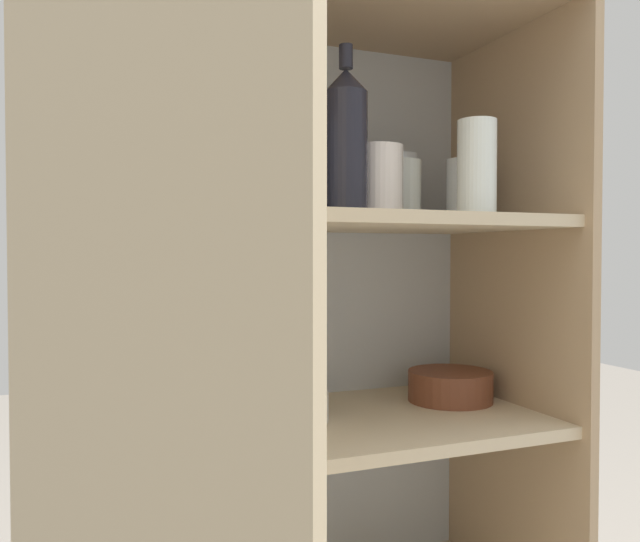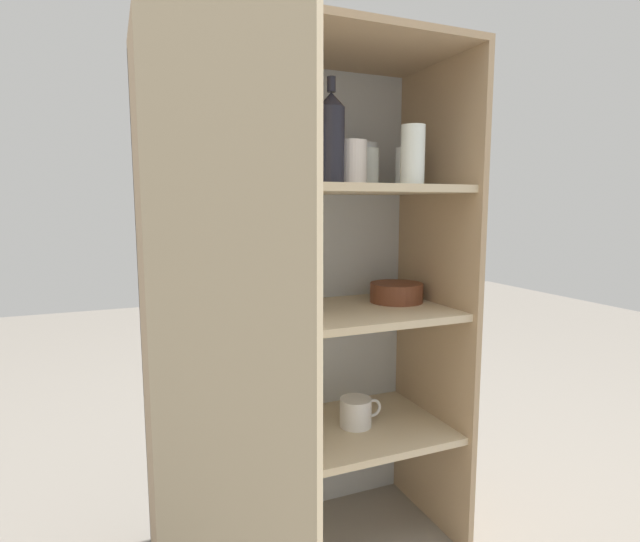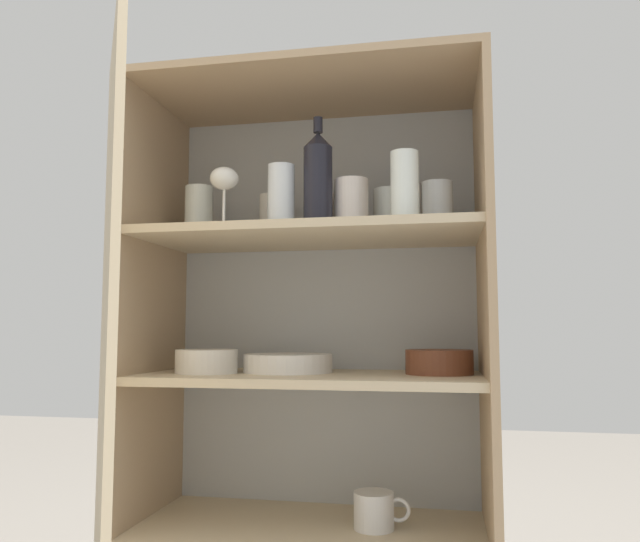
% 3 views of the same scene
% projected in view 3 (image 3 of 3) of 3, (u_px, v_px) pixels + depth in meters
% --- Properties ---
extents(cupboard_back_panel, '(0.84, 0.02, 1.38)m').
position_uv_depth(cupboard_back_panel, '(326.00, 369.00, 1.68)').
color(cupboard_back_panel, '#B2B7BC').
rests_on(cupboard_back_panel, ground_plane).
extents(cupboard_side_left, '(0.02, 0.42, 1.38)m').
position_uv_depth(cupboard_side_left, '(151.00, 372.00, 1.56)').
color(cupboard_side_left, tan).
rests_on(cupboard_side_left, ground_plane).
extents(cupboard_side_right, '(0.02, 0.42, 1.38)m').
position_uv_depth(cupboard_side_right, '(488.00, 376.00, 1.41)').
color(cupboard_side_right, tan).
rests_on(cupboard_side_right, ground_plane).
extents(cupboard_top_panel, '(0.84, 0.42, 0.02)m').
position_uv_depth(cupboard_top_panel, '(311.00, 90.00, 1.55)').
color(cupboard_top_panel, tan).
rests_on(cupboard_top_panel, cupboard_side_left).
extents(shelf_board_lower, '(0.80, 0.38, 0.02)m').
position_uv_depth(shelf_board_lower, '(310.00, 530.00, 1.45)').
color(shelf_board_lower, beige).
extents(shelf_board_middle, '(0.80, 0.38, 0.02)m').
position_uv_depth(shelf_board_middle, '(310.00, 378.00, 1.48)').
color(shelf_board_middle, beige).
extents(shelf_board_upper, '(0.80, 0.38, 0.02)m').
position_uv_depth(shelf_board_upper, '(311.00, 236.00, 1.52)').
color(shelf_board_upper, beige).
extents(cupboard_door, '(0.23, 0.36, 1.38)m').
position_uv_depth(cupboard_door, '(106.00, 386.00, 1.17)').
color(cupboard_door, tan).
rests_on(cupboard_door, ground_plane).
extents(tumbler_glass_0, '(0.06, 0.06, 0.15)m').
position_uv_depth(tumbler_glass_0, '(405.00, 186.00, 1.35)').
color(tumbler_glass_0, white).
rests_on(tumbler_glass_0, shelf_board_upper).
extents(tumbler_glass_1, '(0.08, 0.08, 0.11)m').
position_uv_depth(tumbler_glass_1, '(351.00, 204.00, 1.46)').
color(tumbler_glass_1, silver).
rests_on(tumbler_glass_1, shelf_board_upper).
extents(tumbler_glass_2, '(0.08, 0.08, 0.10)m').
position_uv_depth(tumbler_glass_2, '(338.00, 215.00, 1.56)').
color(tumbler_glass_2, silver).
rests_on(tumbler_glass_2, shelf_board_upper).
extents(tumbler_glass_3, '(0.08, 0.08, 0.11)m').
position_uv_depth(tumbler_glass_3, '(389.00, 211.00, 1.52)').
color(tumbler_glass_3, white).
rests_on(tumbler_glass_3, shelf_board_upper).
extents(tumbler_glass_4, '(0.07, 0.07, 0.11)m').
position_uv_depth(tumbler_glass_4, '(437.00, 205.00, 1.46)').
color(tumbler_glass_4, white).
rests_on(tumbler_glass_4, shelf_board_upper).
extents(tumbler_glass_5, '(0.06, 0.06, 0.12)m').
position_uv_depth(tumbler_glass_5, '(271.00, 217.00, 1.64)').
color(tumbler_glass_5, white).
rests_on(tumbler_glass_5, shelf_board_upper).
extents(tumbler_glass_6, '(0.08, 0.08, 0.13)m').
position_uv_depth(tumbler_glass_6, '(407.00, 211.00, 1.59)').
color(tumbler_glass_6, white).
rests_on(tumbler_glass_6, shelf_board_upper).
extents(tumbler_glass_7, '(0.06, 0.06, 0.15)m').
position_uv_depth(tumbler_glass_7, '(281.00, 196.00, 1.45)').
color(tumbler_glass_7, white).
rests_on(tumbler_glass_7, shelf_board_upper).
extents(tumbler_glass_8, '(0.07, 0.07, 0.13)m').
position_uv_depth(tumbler_glass_8, '(199.00, 212.00, 1.60)').
color(tumbler_glass_8, white).
rests_on(tumbler_glass_8, shelf_board_upper).
extents(wine_glass_0, '(0.07, 0.07, 0.14)m').
position_uv_depth(wine_glass_0, '(224.00, 184.00, 1.46)').
color(wine_glass_0, white).
rests_on(wine_glass_0, shelf_board_upper).
extents(wine_bottle, '(0.07, 0.07, 0.26)m').
position_uv_depth(wine_bottle, '(318.00, 178.00, 1.44)').
color(wine_bottle, black).
rests_on(wine_bottle, shelf_board_upper).
extents(plate_stack_white, '(0.22, 0.22, 0.04)m').
position_uv_depth(plate_stack_white, '(288.00, 363.00, 1.54)').
color(plate_stack_white, white).
rests_on(plate_stack_white, shelf_board_middle).
extents(mixing_bowl_large, '(0.15, 0.15, 0.06)m').
position_uv_depth(mixing_bowl_large, '(207.00, 360.00, 1.50)').
color(mixing_bowl_large, silver).
rests_on(mixing_bowl_large, shelf_board_middle).
extents(serving_bowl_small, '(0.16, 0.16, 0.06)m').
position_uv_depth(serving_bowl_small, '(439.00, 361.00, 1.47)').
color(serving_bowl_small, brown).
rests_on(serving_bowl_small, shelf_board_middle).
extents(coffee_mug_primary, '(0.13, 0.09, 0.08)m').
position_uv_depth(coffee_mug_primary, '(375.00, 510.00, 1.43)').
color(coffee_mug_primary, white).
rests_on(coffee_mug_primary, shelf_board_lower).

